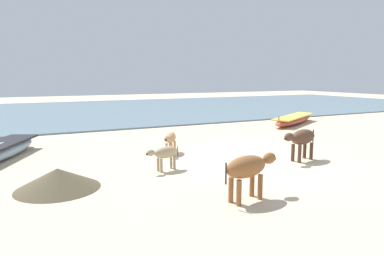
% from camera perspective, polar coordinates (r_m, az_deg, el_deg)
% --- Properties ---
extents(ground, '(80.00, 80.00, 0.00)m').
position_cam_1_polar(ground, '(10.71, 11.11, -5.48)').
color(ground, beige).
extents(sea_water, '(60.00, 20.00, 0.08)m').
position_cam_1_polar(sea_water, '(27.03, -12.29, 3.04)').
color(sea_water, slate).
rests_on(sea_water, ground).
extents(fishing_boat_0, '(4.78, 3.23, 0.65)m').
position_cam_1_polar(fishing_boat_0, '(19.41, 16.74, 1.37)').
color(fishing_boat_0, '#B74733').
rests_on(fishing_boat_0, ground).
extents(fishing_boat_1, '(2.47, 3.91, 0.69)m').
position_cam_1_polar(fishing_boat_1, '(12.43, -29.41, -3.23)').
color(fishing_boat_1, '#8CA5B7').
rests_on(fishing_boat_1, ground).
extents(cow_adult_brown, '(1.48, 0.62, 0.97)m').
position_cam_1_polar(cow_adult_brown, '(7.20, 9.40, -6.66)').
color(cow_adult_brown, brown).
rests_on(cow_adult_brown, ground).
extents(calf_near_tan, '(0.81, 0.99, 0.72)m').
position_cam_1_polar(calf_near_tan, '(11.43, -3.66, -1.81)').
color(calf_near_tan, tan).
rests_on(calf_near_tan, ground).
extents(calf_far_dun, '(1.03, 0.45, 0.68)m').
position_cam_1_polar(calf_far_dun, '(9.40, -4.55, -4.27)').
color(calf_far_dun, tan).
rests_on(calf_far_dun, ground).
extents(cow_second_adult_dark, '(1.49, 0.66, 0.98)m').
position_cam_1_polar(cow_second_adult_dark, '(10.96, 17.97, -1.67)').
color(cow_second_adult_dark, '#4C3323').
rests_on(cow_second_adult_dark, ground).
extents(debris_pile_0, '(2.53, 2.53, 0.49)m').
position_cam_1_polar(debris_pile_0, '(8.52, -21.64, -7.91)').
color(debris_pile_0, brown).
rests_on(debris_pile_0, ground).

